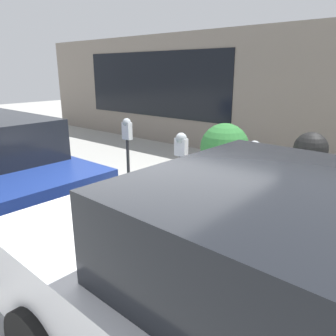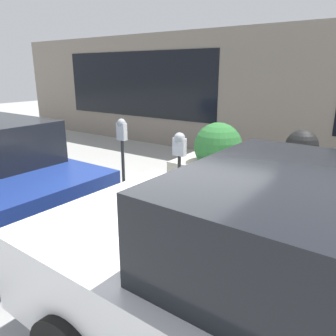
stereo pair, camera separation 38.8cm
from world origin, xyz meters
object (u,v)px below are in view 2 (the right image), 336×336
Objects in this scene: parking_meter_nearest at (254,168)px; parking_meter_second at (179,152)px; planter_box at (217,166)px; trash_bin at (299,167)px; parking_meter_middle at (122,142)px.

parking_meter_nearest is 1.03× the size of parking_meter_second.
planter_box is 1.17× the size of trash_bin.
parking_meter_middle is at bearing 0.80° from parking_meter_nearest.
parking_meter_middle is 3.04m from trash_bin.
planter_box is at bearing -132.94° from parking_meter_middle.
parking_meter_nearest is at bearing 84.01° from trash_bin.
parking_meter_second is at bearing -1.02° from parking_meter_nearest.
parking_meter_middle is (2.29, 0.03, 0.07)m from parking_meter_nearest.
parking_meter_nearest is 2.29m from parking_meter_middle.
planter_box is (1.13, -1.21, -0.45)m from parking_meter_nearest.
parking_meter_nearest is 1.17m from parking_meter_second.
parking_meter_second is 1.05× the size of trash_bin.
parking_meter_middle is 1.15× the size of trash_bin.
parking_meter_nearest reaches higher than trash_bin.
parking_meter_second is 0.92× the size of parking_meter_middle.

